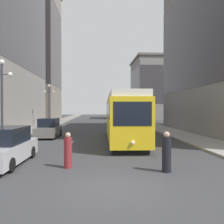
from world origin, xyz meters
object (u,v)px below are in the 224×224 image
object	(u,v)px
parked_car_left_mid	(49,129)
lamp_post_left_near	(2,90)
parked_car_left_near	(6,147)
lamp_post_left_far	(49,99)
transit_bus	(129,113)
streetcar	(123,116)
pedestrian_crossing_near	(68,151)
pedestrian_crossing_far	(167,153)

from	to	relation	value
parked_car_left_mid	lamp_post_left_near	distance (m)	7.28
parked_car_left_near	lamp_post_left_far	distance (m)	21.37
transit_bus	streetcar	bearing A→B (deg)	-97.67
transit_bus	lamp_post_left_far	world-z (taller)	lamp_post_left_far
streetcar	parked_car_left_mid	bearing A→B (deg)	157.04
pedestrian_crossing_near	lamp_post_left_far	bearing A→B (deg)	62.20
streetcar	lamp_post_left_far	size ratio (longest dim) A/B	2.20
transit_bus	lamp_post_left_near	bearing A→B (deg)	-116.35
parked_car_left_near	streetcar	bearing A→B (deg)	51.02
transit_bus	lamp_post_left_far	size ratio (longest dim) A/B	2.09
parked_car_left_mid	pedestrian_crossing_far	size ratio (longest dim) A/B	2.49
parked_car_left_near	lamp_post_left_near	bearing A→B (deg)	114.43
parked_car_left_near	parked_car_left_mid	xyz separation A→B (m)	(-0.00, 10.87, -0.00)
streetcar	pedestrian_crossing_near	xyz separation A→B (m)	(-3.57, -8.71, -1.34)
pedestrian_crossing_far	lamp_post_left_far	distance (m)	25.07
streetcar	pedestrian_crossing_far	world-z (taller)	streetcar
parked_car_left_near	pedestrian_crossing_near	world-z (taller)	parked_car_left_near
transit_bus	pedestrian_crossing_far	distance (m)	28.78
parked_car_left_near	pedestrian_crossing_far	xyz separation A→B (m)	(7.48, -1.97, -0.03)
parked_car_left_mid	lamp_post_left_far	bearing A→B (deg)	102.00
pedestrian_crossing_near	streetcar	bearing A→B (deg)	26.96
pedestrian_crossing_near	transit_bus	bearing A→B (deg)	35.76
pedestrian_crossing_near	parked_car_left_near	bearing A→B (deg)	122.54
pedestrian_crossing_far	lamp_post_left_far	world-z (taller)	lamp_post_left_far
parked_car_left_near	pedestrian_crossing_near	size ratio (longest dim) A/B	3.03
transit_bus	pedestrian_crossing_near	bearing A→B (deg)	-101.98
streetcar	parked_car_left_mid	distance (m)	7.51
parked_car_left_near	parked_car_left_mid	size ratio (longest dim) A/B	1.14
transit_bus	lamp_post_left_far	bearing A→B (deg)	-152.74
transit_bus	pedestrian_crossing_near	xyz separation A→B (m)	(-6.64, -27.64, -1.18)
parked_car_left_mid	lamp_post_left_near	size ratio (longest dim) A/B	0.74
parked_car_left_mid	parked_car_left_near	bearing A→B (deg)	-88.57
pedestrian_crossing_far	lamp_post_left_near	xyz separation A→B (m)	(-9.38, 6.56, 3.18)
transit_bus	lamp_post_left_near	distance (m)	25.09
transit_bus	parked_car_left_near	bearing A→B (deg)	-108.62
lamp_post_left_near	lamp_post_left_far	bearing A→B (deg)	90.00
streetcar	transit_bus	distance (m)	19.18
transit_bus	pedestrian_crossing_far	world-z (taller)	transit_bus
parked_car_left_mid	lamp_post_left_near	xyz separation A→B (m)	(-1.90, -6.28, 3.16)
pedestrian_crossing_far	pedestrian_crossing_near	bearing A→B (deg)	-79.92
parked_car_left_mid	pedestrian_crossing_far	world-z (taller)	parked_car_left_mid
lamp_post_left_far	parked_car_left_near	bearing A→B (deg)	-84.84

